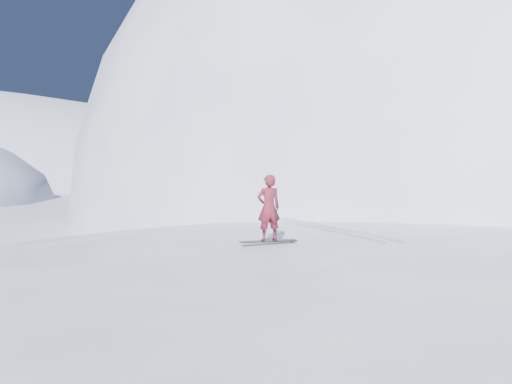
% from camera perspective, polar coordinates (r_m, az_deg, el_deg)
% --- Properties ---
extents(ground, '(400.00, 400.00, 0.00)m').
position_cam_1_polar(ground, '(13.15, 17.29, -15.94)').
color(ground, white).
rests_on(ground, ground).
extents(near_ridge, '(36.00, 28.00, 4.80)m').
position_cam_1_polar(near_ridge, '(16.07, 14.13, -12.38)').
color(near_ridge, white).
rests_on(near_ridge, ground).
extents(summit_peak, '(60.00, 56.00, 56.00)m').
position_cam_1_polar(summit_peak, '(46.65, 21.63, -2.42)').
color(summit_peak, white).
rests_on(summit_peak, ground).
extents(peak_shoulder, '(28.00, 24.00, 18.00)m').
position_cam_1_polar(peak_shoulder, '(34.98, 12.34, -4.03)').
color(peak_shoulder, white).
rests_on(peak_shoulder, ground).
extents(wind_bumps, '(16.00, 14.40, 1.00)m').
position_cam_1_polar(wind_bumps, '(14.60, 10.58, -13.93)').
color(wind_bumps, white).
rests_on(wind_bumps, ground).
extents(snowboard, '(1.35, 0.28, 0.02)m').
position_cam_1_polar(snowboard, '(13.25, 1.27, -4.92)').
color(snowboard, black).
rests_on(snowboard, near_ridge).
extents(snowboarder, '(0.56, 0.38, 1.53)m').
position_cam_1_polar(snowboarder, '(13.17, 1.27, -1.58)').
color(snowboarder, maroon).
rests_on(snowboarder, snowboard).
extents(board_tracks, '(1.17, 5.97, 0.04)m').
position_cam_1_polar(board_tracks, '(16.03, 7.25, -3.54)').
color(board_tracks, silver).
rests_on(board_tracks, ground).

